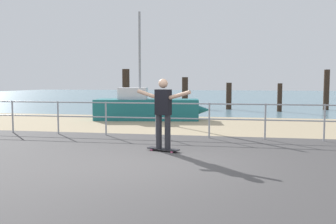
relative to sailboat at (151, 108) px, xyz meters
The scene contains 12 objects.
ground_plane 9.53m from the sailboat, 78.23° to the right, with size 24.00×10.00×0.04m, color #474444.
beach_strip 2.40m from the sailboat, 34.12° to the right, with size 24.00×6.00×0.04m, color tan.
sea_surface 26.76m from the sailboat, 85.84° to the left, with size 72.00×50.00×0.04m, color slate.
railing_fence 4.89m from the sailboat, 74.75° to the right, with size 12.72×0.05×1.05m.
sailboat is the anchor object (origin of this frame).
skateboard 7.23m from the sailboat, 74.35° to the right, with size 0.82×0.46×0.08m.
skateboarder 7.23m from the sailboat, 74.35° to the right, with size 1.39×0.58×1.65m.
groyne_post_0 4.72m from the sailboat, 120.07° to the left, with size 0.40×0.40×2.34m, color #332319.
groyne_post_1 7.69m from the sailboat, 86.84° to the left, with size 0.38×0.38×1.93m, color #332319.
groyne_post_2 7.30m from the sailboat, 64.09° to the left, with size 0.32×0.32×1.59m, color #332319.
groyne_post_3 8.07m from the sailboat, 42.44° to the left, with size 0.26×0.26×1.56m, color #332319.
groyne_post_4 11.26m from the sailboat, 39.15° to the left, with size 0.32×0.32×2.34m, color #332319.
Camera 1 is at (1.71, -7.11, 1.68)m, focal length 39.41 mm.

